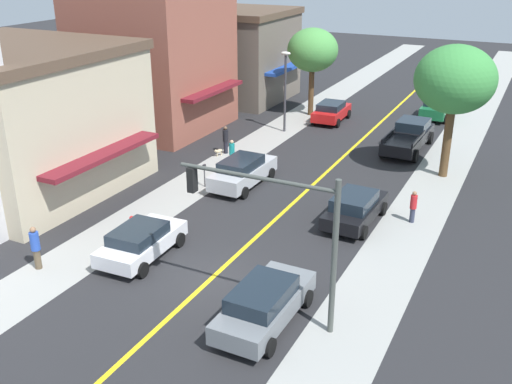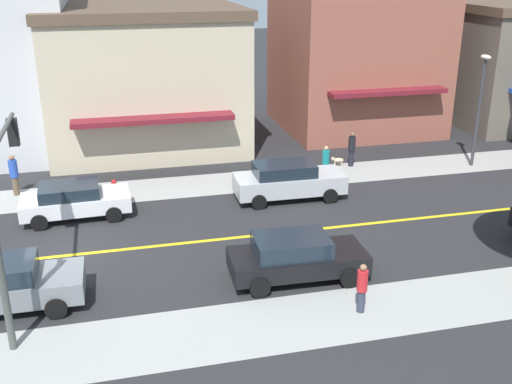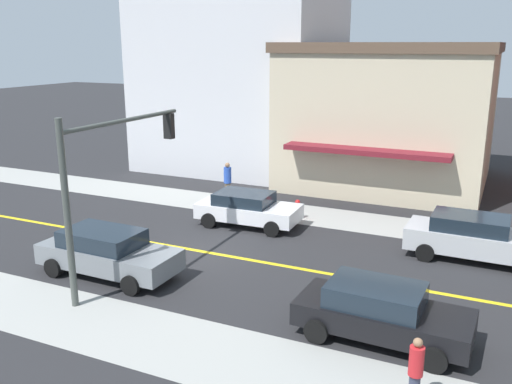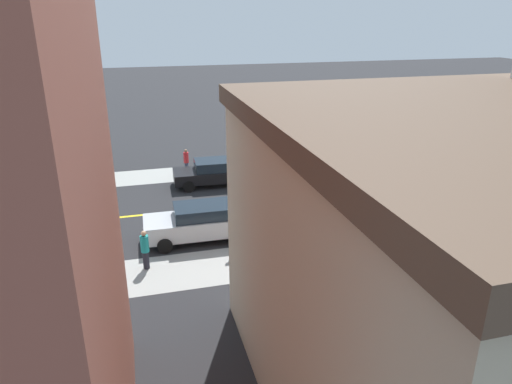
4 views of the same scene
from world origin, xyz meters
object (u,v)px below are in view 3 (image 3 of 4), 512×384
Objects in this scene: fire_hydrant at (297,209)px; traffic_light_mast at (110,167)px; parking_meter at (450,219)px; black_sedan_right_curb at (381,311)px; pedestrian_blue_shirt at (228,180)px; pedestrian_red_shirt at (416,370)px; white_sedan_left_curb at (248,208)px; grey_sedan_right_curb at (107,252)px; silver_sedan_left_curb at (474,237)px.

traffic_light_mast reaches higher than fire_hydrant.
parking_meter is (0.02, 6.31, 0.41)m from fire_hydrant.
fire_hydrant is 0.19× the size of black_sedan_right_curb.
fire_hydrant is at bearing -60.57° from pedestrian_blue_shirt.
pedestrian_red_shirt is at bearing -60.37° from black_sedan_right_curb.
parking_meter is at bearing -92.29° from pedestrian_red_shirt.
parking_meter is at bearing -49.29° from pedestrian_blue_shirt.
parking_meter is at bearing 9.79° from white_sedan_left_curb.
fire_hydrant is at bearing 67.49° from grey_sedan_right_curb.
parking_meter is 0.69× the size of pedestrian_blue_shirt.
parking_meter is at bearing 89.81° from fire_hydrant.
silver_sedan_left_curb is 2.57× the size of pedestrian_blue_shirt.
black_sedan_right_curb is (8.65, 5.55, 0.35)m from fire_hydrant.
traffic_light_mast is at bearing -24.58° from grey_sedan_right_curb.
silver_sedan_left_curb is 9.29m from pedestrian_red_shirt.
grey_sedan_right_curb is (-0.27, -0.56, -2.98)m from traffic_light_mast.
parking_meter is 0.27× the size of grey_sedan_right_curb.
fire_hydrant is 2.36m from white_sedan_left_curb.
black_sedan_right_curb is 9.97m from white_sedan_left_curb.
white_sedan_left_curb is 0.90× the size of grey_sedan_right_curb.
traffic_light_mast is at bearing -19.22° from fire_hydrant.
grey_sedan_right_curb is (6.51, -10.90, -0.04)m from silver_sedan_left_curb.
pedestrian_blue_shirt is (-1.51, -10.54, 0.14)m from parking_meter.
traffic_light_mast is 1.21× the size of silver_sedan_left_curb.
pedestrian_blue_shirt reaches higher than parking_meter.
traffic_light_mast reaches higher than grey_sedan_right_curb.
fire_hydrant is 4.51m from pedestrian_blue_shirt.
grey_sedan_right_curb is (8.32, -3.56, 0.38)m from fire_hydrant.
parking_meter is at bearing 120.99° from silver_sedan_left_curb.
silver_sedan_left_curb reaches higher than black_sedan_right_curb.
white_sedan_left_curb is 6.90m from grey_sedan_right_curb.
grey_sedan_right_curb is 2.58× the size of pedestrian_blue_shirt.
traffic_light_mast is 3.11× the size of pedestrian_blue_shirt.
white_sedan_left_curb is at bearing -91.78° from pedestrian_blue_shirt.
pedestrian_blue_shirt is (-3.30, -11.57, 0.14)m from silver_sedan_left_curb.
parking_meter is 10.65m from pedestrian_blue_shirt.
grey_sedan_right_curb is 9.84m from pedestrian_blue_shirt.
pedestrian_red_shirt reaches higher than parking_meter.
black_sedan_right_curb is 14.09m from pedestrian_blue_shirt.
traffic_light_mast is at bearing -178.44° from black_sedan_right_curb.
pedestrian_blue_shirt is (-9.81, -0.67, 0.18)m from grey_sedan_right_curb.
pedestrian_blue_shirt is (-10.08, -1.23, -2.81)m from traffic_light_mast.
pedestrian_blue_shirt reaches higher than white_sedan_left_curb.
pedestrian_red_shirt is (12.57, 11.04, -0.15)m from pedestrian_blue_shirt.
black_sedan_right_curb is at bearing -1.45° from grey_sedan_right_curb.
pedestrian_red_shirt reaches higher than white_sedan_left_curb.
fire_hydrant is 9.06m from grey_sedan_right_curb.
pedestrian_blue_shirt is (-3.20, -2.62, 0.23)m from white_sedan_left_curb.
grey_sedan_right_curb is (6.62, -1.95, 0.05)m from white_sedan_left_curb.
black_sedan_right_curb is at bearing -90.45° from traffic_light_mast.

